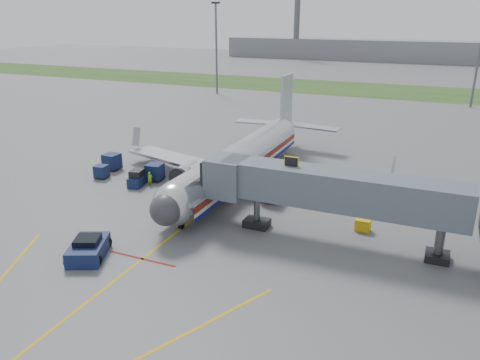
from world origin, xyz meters
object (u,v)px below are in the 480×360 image
at_px(airliner, 241,159).
at_px(pushback_tug, 88,249).
at_px(baggage_tug, 137,179).
at_px(ramp_worker, 150,179).
at_px(belt_loader, 192,194).

relative_size(airliner, pushback_tug, 7.55).
distance_m(baggage_tug, ramp_worker, 1.39).
height_order(pushback_tug, belt_loader, belt_loader).
height_order(pushback_tug, baggage_tug, baggage_tug).
bearing_deg(baggage_tug, ramp_worker, 25.95).
relative_size(airliner, ramp_worker, 23.35).
xyz_separation_m(pushback_tug, baggage_tug, (-6.02, 14.98, 0.10)).
relative_size(belt_loader, ramp_worker, 3.32).
bearing_deg(pushback_tug, baggage_tug, 111.90).
bearing_deg(pushback_tug, belt_loader, 83.85).
bearing_deg(baggage_tug, airliner, 29.50).
height_order(belt_loader, ramp_worker, belt_loader).
height_order(airliner, baggage_tug, airliner).
distance_m(pushback_tug, baggage_tug, 16.14).
bearing_deg(ramp_worker, airliner, -24.80).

